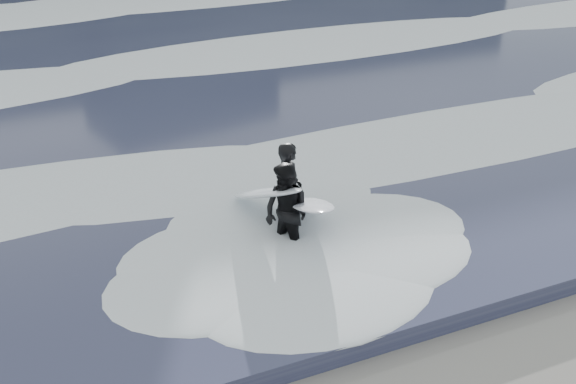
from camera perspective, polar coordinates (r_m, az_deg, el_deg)
name	(u,v)px	position (r m, az deg, el deg)	size (l,w,h in m)	color
foam_near	(224,157)	(14.04, -5.08, 2.73)	(60.00, 3.20, 0.20)	white
foam_mid	(136,65)	(20.42, -11.92, 9.79)	(60.00, 4.00, 0.24)	white
foam_far	(77,3)	(29.04, -16.31, 14.11)	(60.00, 4.80, 0.30)	white
surfer_left	(283,192)	(11.57, -0.39, 0.01)	(1.08, 2.13, 1.68)	black
surfer_right	(291,212)	(11.02, 0.25, -1.58)	(1.50, 2.32, 1.61)	black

